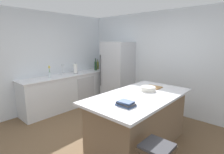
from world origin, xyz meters
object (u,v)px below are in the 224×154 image
at_px(kitchen_island, 139,120).
at_px(olive_oil_bottle, 98,65).
at_px(bar_stool, 157,154).
at_px(cutting_board, 153,87).
at_px(paper_towel_roll, 75,69).
at_px(soda_bottle, 96,66).
at_px(cookbook_stack, 126,104).
at_px(refrigerator, 118,73).
at_px(flower_vase, 50,74).
at_px(gin_bottle, 103,66).
at_px(sink_faucet, 62,69).
at_px(mixing_bowl, 148,89).
at_px(wine_bottle, 96,66).

height_order(kitchen_island, olive_oil_bottle, olive_oil_bottle).
distance_m(bar_stool, cutting_board, 1.61).
bearing_deg(paper_towel_roll, olive_oil_bottle, 94.84).
xyz_separation_m(bar_stool, olive_oil_bottle, (-3.35, 2.22, 0.52)).
height_order(soda_bottle, cookbook_stack, soda_bottle).
height_order(refrigerator, bar_stool, refrigerator).
relative_size(refrigerator, paper_towel_roll, 5.84).
height_order(flower_vase, gin_bottle, flower_vase).
height_order(sink_faucet, paper_towel_roll, paper_towel_roll).
bearing_deg(flower_vase, gin_bottle, 87.32).
relative_size(bar_stool, mixing_bowl, 2.45).
bearing_deg(refrigerator, cookbook_stack, -47.26).
bearing_deg(kitchen_island, flower_vase, -173.89).
relative_size(kitchen_island, wine_bottle, 5.29).
bearing_deg(bar_stool, cutting_board, 121.04).
relative_size(kitchen_island, sink_faucet, 6.66).
relative_size(gin_bottle, soda_bottle, 0.85).
xyz_separation_m(kitchen_island, cutting_board, (-0.07, 0.60, 0.47)).
relative_size(flower_vase, paper_towel_roll, 0.98).
bearing_deg(bar_stool, cookbook_stack, 164.08).
bearing_deg(cookbook_stack, paper_towel_roll, 157.82).
distance_m(paper_towel_roll, cookbook_stack, 2.89).
xyz_separation_m(olive_oil_bottle, mixing_bowl, (2.59, -1.16, -0.08)).
distance_m(paper_towel_roll, mixing_bowl, 2.52).
relative_size(kitchen_island, soda_bottle, 6.25).
height_order(gin_bottle, soda_bottle, soda_bottle).
relative_size(olive_oil_bottle, cookbook_stack, 1.18).
bearing_deg(sink_faucet, cookbook_stack, -14.30).
distance_m(sink_faucet, paper_towel_roll, 0.40).
bearing_deg(olive_oil_bottle, flower_vase, -87.68).
distance_m(kitchen_island, bar_stool, 1.04).
height_order(refrigerator, sink_faucet, refrigerator).
bearing_deg(refrigerator, olive_oil_bottle, 176.24).
bearing_deg(wine_bottle, cookbook_stack, -34.93).
height_order(kitchen_island, sink_faucet, sink_faucet).
bearing_deg(wine_bottle, gin_bottle, 80.25).
relative_size(gin_bottle, mixing_bowl, 1.00).
bearing_deg(refrigerator, soda_bottle, -177.06).
bearing_deg(refrigerator, kitchen_island, -39.90).
xyz_separation_m(flower_vase, soda_bottle, (-0.06, 1.65, 0.03)).
height_order(olive_oil_bottle, wine_bottle, wine_bottle).
distance_m(paper_towel_roll, olive_oil_bottle, 0.97).
relative_size(soda_bottle, mixing_bowl, 1.18).
xyz_separation_m(cookbook_stack, cutting_board, (-0.21, 1.17, -0.02)).
height_order(paper_towel_roll, wine_bottle, wine_bottle).
height_order(sink_faucet, flower_vase, flower_vase).
bearing_deg(cutting_board, olive_oil_bottle, 160.88).
distance_m(refrigerator, bar_stool, 3.28).
height_order(flower_vase, olive_oil_bottle, olive_oil_bottle).
xyz_separation_m(soda_bottle, cutting_board, (2.53, -0.78, -0.11)).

